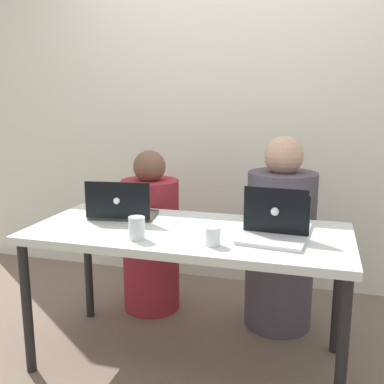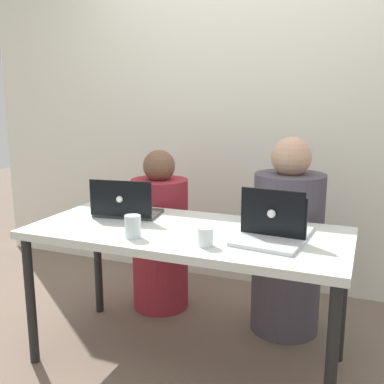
{
  "view_description": "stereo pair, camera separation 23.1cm",
  "coord_description": "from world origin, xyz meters",
  "px_view_note": "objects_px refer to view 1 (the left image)",
  "views": [
    {
      "loc": [
        0.62,
        -2.1,
        1.4
      ],
      "look_at": [
        0.0,
        0.07,
        0.92
      ],
      "focal_mm": 42.0,
      "sensor_mm": 36.0,
      "label": 1
    },
    {
      "loc": [
        0.84,
        -2.02,
        1.4
      ],
      "look_at": [
        0.0,
        0.07,
        0.92
      ],
      "focal_mm": 42.0,
      "sensor_mm": 36.0,
      "label": 2
    }
  ],
  "objects_px": {
    "laptop_back_right": "(278,222)",
    "water_glass_left": "(137,230)",
    "person_on_left": "(151,240)",
    "laptop_front_right": "(274,231)",
    "water_glass_right": "(213,238)",
    "person_on_right": "(280,244)",
    "laptop_back_left": "(122,210)"
  },
  "relations": [
    {
      "from": "person_on_left",
      "to": "laptop_back_left",
      "type": "bearing_deg",
      "value": 84.54
    },
    {
      "from": "laptop_back_left",
      "to": "water_glass_left",
      "type": "xyz_separation_m",
      "value": [
        0.23,
        -0.33,
        0.0
      ]
    },
    {
      "from": "person_on_right",
      "to": "water_glass_right",
      "type": "bearing_deg",
      "value": 61.5
    },
    {
      "from": "laptop_front_right",
      "to": "laptop_back_right",
      "type": "bearing_deg",
      "value": 95.77
    },
    {
      "from": "water_glass_left",
      "to": "laptop_front_right",
      "type": "bearing_deg",
      "value": 14.87
    },
    {
      "from": "laptop_front_right",
      "to": "water_glass_right",
      "type": "bearing_deg",
      "value": -142.4
    },
    {
      "from": "person_on_right",
      "to": "laptop_back_left",
      "type": "bearing_deg",
      "value": 16.89
    },
    {
      "from": "laptop_back_left",
      "to": "water_glass_right",
      "type": "height_order",
      "value": "laptop_back_left"
    },
    {
      "from": "water_glass_left",
      "to": "person_on_left",
      "type": "bearing_deg",
      "value": 106.89
    },
    {
      "from": "water_glass_left",
      "to": "water_glass_right",
      "type": "relative_size",
      "value": 1.28
    },
    {
      "from": "water_glass_right",
      "to": "person_on_right",
      "type": "bearing_deg",
      "value": 72.25
    },
    {
      "from": "laptop_back_left",
      "to": "laptop_back_right",
      "type": "xyz_separation_m",
      "value": [
        0.86,
        -0.03,
        0.0
      ]
    },
    {
      "from": "laptop_back_right",
      "to": "laptop_front_right",
      "type": "xyz_separation_m",
      "value": [
        -0.0,
        -0.13,
        -0.01
      ]
    },
    {
      "from": "water_glass_right",
      "to": "person_on_left",
      "type": "bearing_deg",
      "value": 128.35
    },
    {
      "from": "laptop_back_left",
      "to": "person_on_right",
      "type": "bearing_deg",
      "value": -160.48
    },
    {
      "from": "person_on_left",
      "to": "person_on_right",
      "type": "height_order",
      "value": "person_on_right"
    },
    {
      "from": "laptop_back_right",
      "to": "water_glass_right",
      "type": "xyz_separation_m",
      "value": [
        -0.26,
        -0.28,
        -0.02
      ]
    },
    {
      "from": "laptop_front_right",
      "to": "water_glass_right",
      "type": "xyz_separation_m",
      "value": [
        -0.26,
        -0.15,
        -0.01
      ]
    },
    {
      "from": "laptop_front_right",
      "to": "water_glass_left",
      "type": "height_order",
      "value": "laptop_front_right"
    },
    {
      "from": "laptop_back_right",
      "to": "laptop_front_right",
      "type": "height_order",
      "value": "laptop_back_right"
    },
    {
      "from": "water_glass_left",
      "to": "water_glass_right",
      "type": "bearing_deg",
      "value": 2.0
    },
    {
      "from": "person_on_left",
      "to": "water_glass_right",
      "type": "bearing_deg",
      "value": 122.43
    },
    {
      "from": "laptop_front_right",
      "to": "water_glass_left",
      "type": "distance_m",
      "value": 0.64
    },
    {
      "from": "person_on_left",
      "to": "laptop_back_right",
      "type": "height_order",
      "value": "person_on_left"
    },
    {
      "from": "person_on_left",
      "to": "laptop_back_left",
      "type": "xyz_separation_m",
      "value": [
        0.0,
        -0.44,
        0.31
      ]
    },
    {
      "from": "laptop_back_right",
      "to": "water_glass_left",
      "type": "height_order",
      "value": "laptop_back_right"
    },
    {
      "from": "laptop_back_left",
      "to": "water_glass_right",
      "type": "relative_size",
      "value": 4.51
    },
    {
      "from": "person_on_right",
      "to": "water_glass_left",
      "type": "height_order",
      "value": "person_on_right"
    },
    {
      "from": "laptop_front_right",
      "to": "water_glass_left",
      "type": "xyz_separation_m",
      "value": [
        -0.62,
        -0.17,
        0.0
      ]
    },
    {
      "from": "person_on_left",
      "to": "laptop_front_right",
      "type": "bearing_deg",
      "value": 138.96
    },
    {
      "from": "person_on_right",
      "to": "laptop_back_left",
      "type": "relative_size",
      "value": 3.06
    },
    {
      "from": "person_on_left",
      "to": "laptop_back_right",
      "type": "distance_m",
      "value": 1.03
    }
  ]
}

